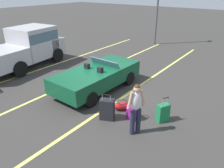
{
  "coord_description": "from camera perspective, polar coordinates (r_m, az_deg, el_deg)",
  "views": [
    {
      "loc": [
        -6.45,
        -5.66,
        4.16
      ],
      "look_at": [
        -0.51,
        -1.19,
        0.75
      ],
      "focal_mm": 34.53,
      "sensor_mm": 36.0,
      "label": 1
    }
  ],
  "objects": [
    {
      "name": "lot_line_far",
      "position": [
        12.39,
        -18.38,
        3.71
      ],
      "size": [
        18.0,
        0.12,
        0.01
      ],
      "primitive_type": "cube",
      "color": "#EAE066",
      "rests_on": "ground_plane"
    },
    {
      "name": "lot_line_mid",
      "position": [
        10.41,
        -9.63,
        0.7
      ],
      "size": [
        18.0,
        0.12,
        0.01
      ],
      "primitive_type": "cube",
      "color": "#EAE066",
      "rests_on": "ground_plane"
    },
    {
      "name": "duffel_bag",
      "position": [
        7.9,
        2.74,
        -5.86
      ],
      "size": [
        0.66,
        0.67,
        0.34
      ],
      "rotation": [
        0.0,
        0.0,
        5.48
      ],
      "color": "red",
      "rests_on": "ground_plane"
    },
    {
      "name": "lot_line_near",
      "position": [
        8.82,
        2.71,
        -3.57
      ],
      "size": [
        18.0,
        0.12,
        0.01
      ],
      "primitive_type": "cube",
      "color": "#EAE066",
      "rests_on": "ground_plane"
    },
    {
      "name": "traveler_person",
      "position": [
        6.37,
        6.41,
        -6.02
      ],
      "size": [
        0.56,
        0.38,
        1.65
      ],
      "rotation": [
        0.0,
        0.0,
        1.04
      ],
      "color": "#1E2338",
      "rests_on": "ground_plane"
    },
    {
      "name": "suitcase_large_black",
      "position": [
        7.28,
        -1.3,
        -6.74
      ],
      "size": [
        0.46,
        0.55,
        0.98
      ],
      "rotation": [
        0.0,
        0.0,
        0.43
      ],
      "color": "black",
      "rests_on": "ground_plane"
    },
    {
      "name": "convertible_car",
      "position": [
        9.44,
        -3.15,
        2.36
      ],
      "size": [
        4.18,
        1.9,
        1.24
      ],
      "rotation": [
        0.0,
        0.0,
        -0.02
      ],
      "color": "#0F4C2D",
      "rests_on": "ground_plane"
    },
    {
      "name": "ground_plane",
      "position": [
        9.54,
        -3.89,
        -1.3
      ],
      "size": [
        80.0,
        80.0,
        0.0
      ],
      "primitive_type": "plane",
      "color": "#383533"
    },
    {
      "name": "suitcase_small_carryon",
      "position": [
        7.37,
        5.25,
        -7.53
      ],
      "size": [
        0.29,
        0.38,
        0.69
      ],
      "rotation": [
        0.0,
        0.0,
        2.85
      ],
      "color": "#991E8C",
      "rests_on": "ground_plane"
    },
    {
      "name": "parked_pickup_truck_near",
      "position": [
        12.91,
        -21.65,
        9.21
      ],
      "size": [
        5.21,
        2.59,
        2.1
      ],
      "rotation": [
        0.0,
        0.0,
        0.13
      ],
      "color": "#B2B2B7",
      "rests_on": "ground_plane"
    },
    {
      "name": "suitcase_medium_bright",
      "position": [
        7.41,
        13.3,
        -7.43
      ],
      "size": [
        0.47,
        0.4,
        0.92
      ],
      "rotation": [
        0.0,
        0.0,
        1.07
      ],
      "color": "#19723F",
      "rests_on": "ground_plane"
    }
  ]
}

